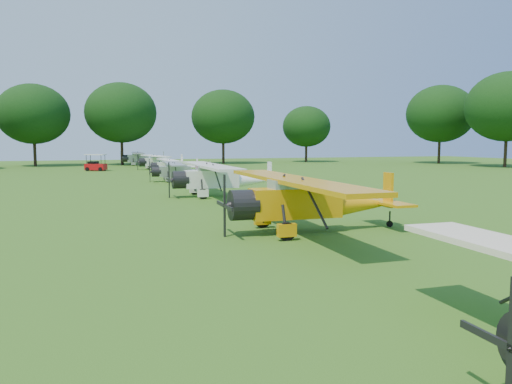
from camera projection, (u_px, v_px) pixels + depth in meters
ground at (243, 211)px, 26.14m from camera, size 160.00×160.00×0.00m
tree_belt at (305, 59)px, 26.64m from camera, size 137.36×130.27×14.52m
aircraft_2 at (309, 197)px, 20.03m from camera, size 7.64×12.14×2.40m
aircraft_3 at (220, 176)px, 33.25m from camera, size 7.38×11.73×2.32m
aircraft_4 at (180, 170)px, 45.74m from camera, size 5.90×9.39×1.85m
aircraft_5 at (173, 165)px, 55.62m from camera, size 5.75×9.13×1.81m
aircraft_6 at (160, 160)px, 65.71m from camera, size 6.44×10.23×2.01m
aircraft_7 at (142, 157)px, 77.05m from camera, size 6.93×11.04×2.17m
golf_cart at (95, 165)px, 62.36m from camera, size 2.79×2.29×2.07m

